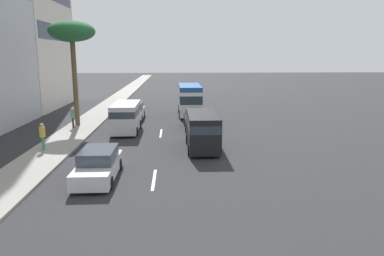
{
  "coord_description": "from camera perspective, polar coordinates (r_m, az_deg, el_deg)",
  "views": [
    {
      "loc": [
        -3.83,
        -1.03,
        6.29
      ],
      "look_at": [
        18.14,
        -2.19,
        1.84
      ],
      "focal_mm": 33.57,
      "sensor_mm": 36.0,
      "label": 1
    }
  ],
  "objects": [
    {
      "name": "lane_stripe_mid",
      "position": [
        18.82,
        -6.06,
        -8.13
      ],
      "size": [
        3.2,
        0.16,
        0.01
      ],
      "primitive_type": "cube",
      "color": "silver",
      "rests_on": "ground_plane"
    },
    {
      "name": "ground_plane",
      "position": [
        35.9,
        -4.63,
        1.32
      ],
      "size": [
        198.0,
        198.0,
        0.0
      ],
      "primitive_type": "plane",
      "color": "#2D2D30"
    },
    {
      "name": "sidewalk_right",
      "position": [
        36.78,
        -15.75,
        1.29
      ],
      "size": [
        162.0,
        2.93,
        0.15
      ],
      "primitive_type": "cube",
      "color": "#9E9B93",
      "rests_on": "ground_plane"
    },
    {
      "name": "van_fourth",
      "position": [
        24.39,
        1.65,
        -0.12
      ],
      "size": [
        5.39,
        2.12,
        2.45
      ],
      "color": "black",
      "rests_on": "ground_plane"
    },
    {
      "name": "van_third",
      "position": [
        30.28,
        -10.43,
        1.94
      ],
      "size": [
        5.11,
        2.15,
        2.43
      ],
      "rotation": [
        0.0,
        0.0,
        3.14
      ],
      "color": "silver",
      "rests_on": "ground_plane"
    },
    {
      "name": "pedestrian_near_lamp",
      "position": [
        25.46,
        -22.65,
        -1.07
      ],
      "size": [
        0.37,
        0.31,
        1.81
      ],
      "rotation": [
        0.0,
        0.0,
        5.97
      ],
      "color": "#4C8C66",
      "rests_on": "sidewalk_right"
    },
    {
      "name": "car_lead",
      "position": [
        19.25,
        -14.66,
        -5.71
      ],
      "size": [
        4.76,
        1.92,
        1.55
      ],
      "rotation": [
        0.0,
        0.0,
        3.14
      ],
      "color": "silver",
      "rests_on": "ground_plane"
    },
    {
      "name": "lane_stripe_far",
      "position": [
        29.67,
        -4.95,
        -0.82
      ],
      "size": [
        3.2,
        0.16,
        0.01
      ],
      "primitive_type": "cube",
      "color": "silver",
      "rests_on": "ground_plane"
    },
    {
      "name": "minibus_second",
      "position": [
        38.31,
        -0.37,
        4.66
      ],
      "size": [
        6.71,
        2.38,
        3.23
      ],
      "color": "silver",
      "rests_on": "ground_plane"
    },
    {
      "name": "car_fifth",
      "position": [
        31.3,
        0.53,
        1.36
      ],
      "size": [
        4.39,
        1.87,
        1.72
      ],
      "color": "black",
      "rests_on": "ground_plane"
    },
    {
      "name": "palm_tree",
      "position": [
        33.41,
        -18.54,
        14.02
      ],
      "size": [
        3.95,
        3.95,
        9.07
      ],
      "color": "brown",
      "rests_on": "sidewalk_right"
    },
    {
      "name": "car_sixth",
      "position": [
        36.52,
        -9.21,
        2.62
      ],
      "size": [
        4.59,
        1.91,
        1.65
      ],
      "rotation": [
        0.0,
        0.0,
        3.14
      ],
      "color": "white",
      "rests_on": "ground_plane"
    },
    {
      "name": "pedestrian_mid_block",
      "position": [
        32.5,
        -18.41,
        1.77
      ],
      "size": [
        0.33,
        0.38,
        1.81
      ],
      "rotation": [
        0.0,
        0.0,
        1.98
      ],
      "color": "#333338",
      "rests_on": "sidewalk_right"
    }
  ]
}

